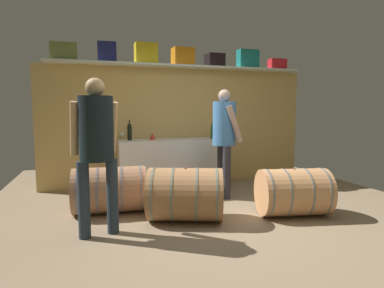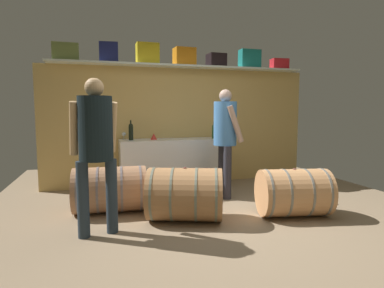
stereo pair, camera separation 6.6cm
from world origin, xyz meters
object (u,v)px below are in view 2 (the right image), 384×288
(wine_bottle_dark, at_px, (131,131))
(red_funnel, at_px, (154,136))
(work_cabinet, at_px, (175,163))
(wine_barrel_flank, at_px, (110,189))
(wine_barrel_far, at_px, (185,194))
(wine_bottle_green, at_px, (214,131))
(toolcase_teal, at_px, (250,59))
(toolcase_navy, at_px, (109,53))
(wine_barrel_near, at_px, (294,192))
(toolcase_yellow, at_px, (147,54))
(toolcase_orange, at_px, (184,57))
(toolcase_red, at_px, (279,64))
(winemaker_pouring, at_px, (96,140))
(toolcase_olive, at_px, (66,52))
(toolcase_black, at_px, (216,60))
(visitor_tasting, at_px, (225,132))
(wine_glass, at_px, (124,134))

(wine_bottle_dark, distance_m, red_funnel, 0.40)
(work_cabinet, bearing_deg, wine_barrel_flank, -135.53)
(wine_barrel_flank, bearing_deg, wine_barrel_far, -30.83)
(wine_bottle_green, bearing_deg, wine_barrel_far, -120.76)
(toolcase_teal, height_order, wine_barrel_far, toolcase_teal)
(toolcase_navy, bearing_deg, wine_barrel_near, -40.07)
(toolcase_yellow, relative_size, toolcase_orange, 1.03)
(toolcase_orange, height_order, wine_barrel_flank, toolcase_orange)
(wine_bottle_dark, bearing_deg, work_cabinet, -0.01)
(toolcase_red, xyz_separation_m, wine_bottle_dark, (-2.87, -0.18, -1.23))
(toolcase_red, distance_m, winemaker_pouring, 4.18)
(toolcase_red, relative_size, wine_barrel_flank, 0.32)
(toolcase_olive, height_order, toolcase_black, toolcase_olive)
(wine_barrel_far, xyz_separation_m, wine_barrel_flank, (-0.87, 0.59, -0.02))
(toolcase_olive, height_order, visitor_tasting, toolcase_olive)
(toolcase_orange, relative_size, wine_barrel_near, 0.38)
(toolcase_black, distance_m, wine_barrel_flank, 3.06)
(toolcase_teal, height_order, red_funnel, toolcase_teal)
(wine_bottle_green, xyz_separation_m, wine_barrel_flank, (-1.83, -1.04, -0.68))
(wine_barrel_near, height_order, visitor_tasting, visitor_tasting)
(wine_barrel_far, bearing_deg, visitor_tasting, 64.52)
(toolcase_olive, distance_m, work_cabinet, 2.54)
(toolcase_orange, distance_m, wine_bottle_dark, 1.62)
(toolcase_black, height_order, work_cabinet, toolcase_black)
(wine_glass, height_order, red_funnel, wine_glass)
(toolcase_red, relative_size, wine_bottle_dark, 0.95)
(toolcase_orange, relative_size, visitor_tasting, 0.22)
(toolcase_red, xyz_separation_m, winemaker_pouring, (-3.42, -2.08, -1.20))
(toolcase_navy, distance_m, wine_barrel_flank, 2.38)
(toolcase_navy, height_order, work_cabinet, toolcase_navy)
(toolcase_orange, relative_size, wine_bottle_dark, 1.08)
(wine_glass, bearing_deg, toolcase_black, -0.61)
(toolcase_olive, xyz_separation_m, toolcase_navy, (0.67, 0.00, 0.03))
(wine_glass, relative_size, winemaker_pouring, 0.07)
(wine_bottle_dark, bearing_deg, toolcase_yellow, 29.49)
(toolcase_navy, height_order, toolcase_teal, toolcase_teal)
(toolcase_navy, bearing_deg, toolcase_olive, -175.64)
(wine_bottle_dark, xyz_separation_m, visitor_tasting, (1.36, -0.82, 0.02))
(wine_barrel_near, bearing_deg, winemaker_pouring, -169.83)
(toolcase_navy, relative_size, toolcase_red, 1.04)
(toolcase_orange, height_order, wine_bottle_green, toolcase_orange)
(toolcase_yellow, relative_size, wine_barrel_flank, 0.38)
(toolcase_black, xyz_separation_m, toolcase_red, (1.30, 0.00, -0.02))
(toolcase_olive, bearing_deg, toolcase_yellow, -3.02)
(wine_bottle_dark, bearing_deg, visitor_tasting, -31.15)
(toolcase_orange, xyz_separation_m, wine_glass, (-1.08, 0.02, -1.35))
(toolcase_teal, distance_m, winemaker_pouring, 3.71)
(toolcase_yellow, xyz_separation_m, toolcase_black, (1.25, 0.00, -0.06))
(red_funnel, relative_size, wine_barrel_far, 0.10)
(toolcase_red, xyz_separation_m, wine_barrel_flank, (-3.26, -1.31, -1.93))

